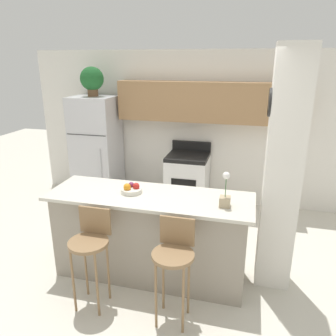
% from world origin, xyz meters
% --- Properties ---
extents(ground_plane, '(14.00, 14.00, 0.00)m').
position_xyz_m(ground_plane, '(0.00, 0.00, 0.00)').
color(ground_plane, beige).
extents(wall_back, '(5.60, 0.38, 2.55)m').
position_xyz_m(wall_back, '(0.10, 2.25, 1.47)').
color(wall_back, white).
rests_on(wall_back, ground_plane).
extents(pillar_right, '(0.38, 0.32, 2.55)m').
position_xyz_m(pillar_right, '(1.35, 0.24, 1.28)').
color(pillar_right, white).
rests_on(pillar_right, ground_plane).
extents(counter_bar, '(2.23, 0.73, 1.00)m').
position_xyz_m(counter_bar, '(0.00, 0.00, 0.50)').
color(counter_bar, gray).
rests_on(counter_bar, ground_plane).
extents(refrigerator, '(0.73, 0.70, 1.81)m').
position_xyz_m(refrigerator, '(-1.57, 1.92, 0.91)').
color(refrigerator, silver).
rests_on(refrigerator, ground_plane).
extents(stove_range, '(0.67, 0.65, 1.07)m').
position_xyz_m(stove_range, '(0.04, 1.95, 0.46)').
color(stove_range, white).
rests_on(stove_range, ground_plane).
extents(bar_stool_left, '(0.39, 0.39, 1.02)m').
position_xyz_m(bar_stool_left, '(-0.42, -0.59, 0.69)').
color(bar_stool_left, olive).
rests_on(bar_stool_left, ground_plane).
extents(bar_stool_right, '(0.39, 0.39, 1.02)m').
position_xyz_m(bar_stool_right, '(0.42, -0.59, 0.69)').
color(bar_stool_right, olive).
rests_on(bar_stool_right, ground_plane).
extents(potted_plant_on_fridge, '(0.38, 0.38, 0.47)m').
position_xyz_m(potted_plant_on_fridge, '(-1.57, 1.92, 2.08)').
color(potted_plant_on_fridge, brown).
rests_on(potted_plant_on_fridge, refrigerator).
extents(orchid_vase, '(0.11, 0.11, 0.36)m').
position_xyz_m(orchid_vase, '(0.81, -0.09, 1.12)').
color(orchid_vase, tan).
rests_on(orchid_vase, counter_bar).
extents(fruit_bowl, '(0.23, 0.23, 0.12)m').
position_xyz_m(fruit_bowl, '(-0.21, 0.02, 1.04)').
color(fruit_bowl, silver).
rests_on(fruit_bowl, counter_bar).
extents(trash_bin, '(0.28, 0.28, 0.38)m').
position_xyz_m(trash_bin, '(-0.99, 1.68, 0.19)').
color(trash_bin, black).
rests_on(trash_bin, ground_plane).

